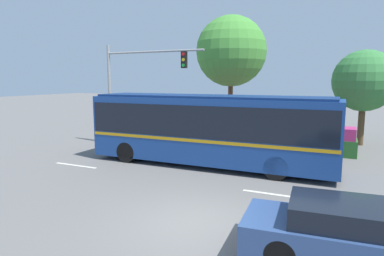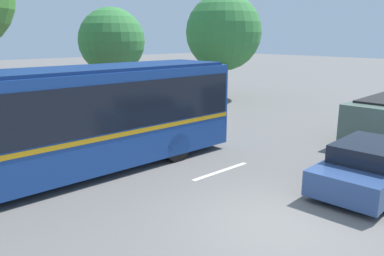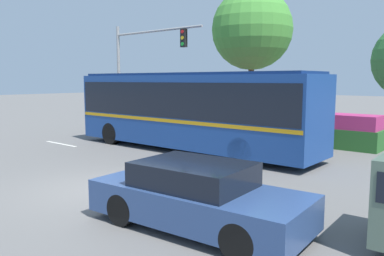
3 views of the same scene
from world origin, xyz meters
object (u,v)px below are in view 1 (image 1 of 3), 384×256
Objects in this scene: street_tree_centre at (364,81)px; street_tree_left at (231,51)px; sedan_foreground at (346,233)px; city_bus at (209,126)px; traffic_light_pole at (133,79)px.

street_tree_left is at bearing -168.30° from street_tree_centre.
street_tree_centre is (0.80, 15.05, 3.27)m from sedan_foreground.
city_bus is 10.95m from street_tree_centre.
traffic_light_pole is at bearing 138.14° from sedan_foreground.
street_tree_left is (-1.20, 6.82, 3.93)m from city_bus.
sedan_foreground is 16.02m from street_tree_left.
street_tree_centre is (7.86, 1.63, -1.88)m from street_tree_left.
sedan_foreground is 15.19m from traffic_light_pole.
traffic_light_pole is 6.62m from street_tree_left.
traffic_light_pole reaches higher than city_bus.
street_tree_left reaches higher than traffic_light_pole.
street_tree_left is at bearing 113.57° from sedan_foreground.
sedan_foreground is at bearing -37.66° from traffic_light_pole.
traffic_light_pole is at bearing -154.39° from street_tree_centre.
city_bus is at bearing -79.99° from street_tree_left.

